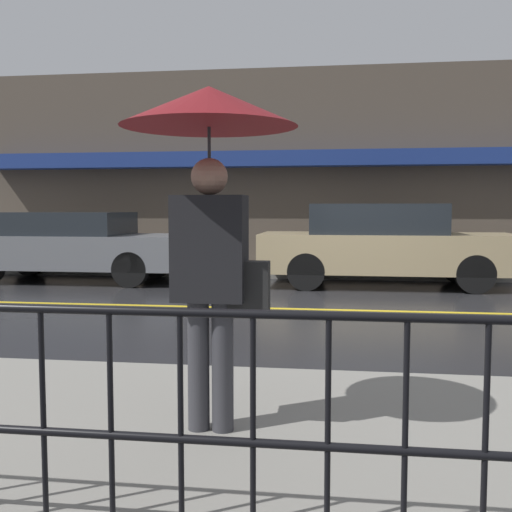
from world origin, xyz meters
TOP-DOWN VIEW (x-y plane):
  - ground_plane at (0.00, 0.00)m, footprint 80.00×80.00m
  - sidewalk_near at (0.00, -5.18)m, footprint 28.00×2.91m
  - sidewalk_far at (0.00, 4.53)m, footprint 28.00×1.62m
  - lane_marking at (0.00, 0.00)m, footprint 25.20×0.12m
  - building_storefront at (0.00, 5.46)m, footprint 28.00×0.85m
  - railing_foreground at (-0.00, -6.39)m, footprint 12.00×0.04m
  - pedestrian at (-0.72, -5.18)m, footprint 1.05×1.05m
  - car_grey at (-5.30, 2.80)m, footprint 4.66×1.85m
  - car_tan at (0.86, 2.80)m, footprint 4.70×1.76m

SIDE VIEW (x-z plane):
  - ground_plane at x=0.00m, z-range 0.00..0.00m
  - lane_marking at x=0.00m, z-range 0.00..0.01m
  - sidewalk_near at x=0.00m, z-range 0.00..0.12m
  - sidewalk_far at x=0.00m, z-range 0.00..0.12m
  - railing_foreground at x=0.00m, z-range 0.24..1.19m
  - car_grey at x=-5.30m, z-range 0.03..1.43m
  - car_tan at x=0.86m, z-range 0.02..1.57m
  - pedestrian at x=-0.72m, z-range 0.73..2.79m
  - building_storefront at x=0.00m, z-range 0.02..4.73m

